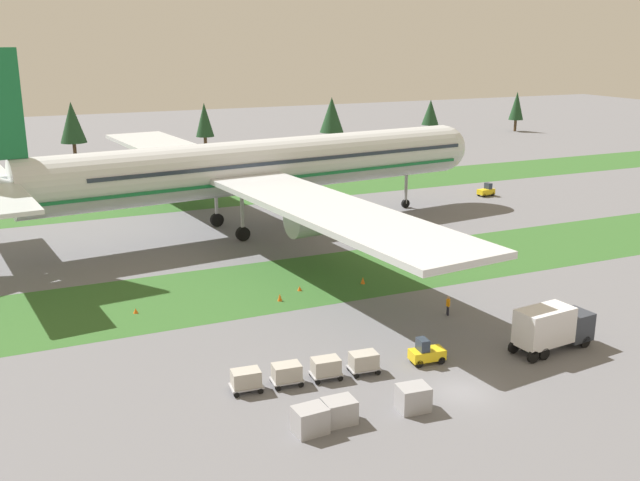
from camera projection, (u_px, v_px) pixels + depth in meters
ground_plane at (461, 392)px, 49.61m from camera, size 400.00×400.00×0.00m
grass_strip_near at (310, 279)px, 72.60m from camera, size 320.00×14.68×0.01m
grass_strip_far at (202, 198)px, 108.92m from camera, size 320.00×14.68×0.01m
airliner at (244, 167)px, 88.32m from camera, size 68.85×84.78×22.44m
baggage_tug at (426, 353)px, 53.78m from camera, size 2.70×1.52×1.97m
cargo_dolly_lead at (364, 361)px, 52.18m from camera, size 2.32×1.69×1.55m
cargo_dolly_second at (326, 367)px, 51.27m from camera, size 2.32×1.69×1.55m
cargo_dolly_third at (287, 373)px, 50.36m from camera, size 2.32×1.69×1.55m
cargo_dolly_fourth at (246, 379)px, 49.46m from camera, size 2.32×1.69×1.55m
catering_truck at (552, 326)px, 55.73m from camera, size 7.15×2.99×3.58m
pushback_tractor at (486, 191)px, 110.11m from camera, size 2.73×1.59×1.97m
ground_crew_marshaller at (448, 305)px, 63.00m from camera, size 0.36×0.52×1.74m
uld_container_0 at (310, 420)px, 44.33m from camera, size 2.09×1.71×1.67m
uld_container_1 at (339, 411)px, 45.50m from camera, size 2.03×1.63×1.56m
uld_container_2 at (413, 398)px, 47.02m from camera, size 2.14×1.78×1.68m
taxiway_marker_0 at (363, 280)px, 71.17m from camera, size 0.44×0.44×0.67m
taxiway_marker_1 at (300, 288)px, 69.24m from camera, size 0.44×0.44×0.47m
taxiway_marker_2 at (280, 297)px, 66.54m from camera, size 0.44×0.44×0.70m
taxiway_marker_3 at (136, 311)px, 63.62m from camera, size 0.44×0.44×0.45m
distant_tree_line at (54, 124)px, 139.28m from camera, size 191.77×10.75×12.53m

